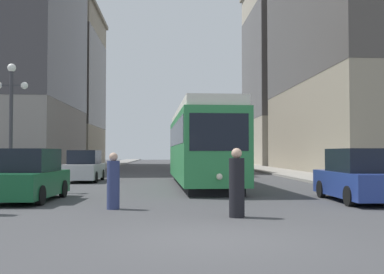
% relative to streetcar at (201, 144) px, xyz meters
% --- Properties ---
extents(ground_plane, '(200.00, 200.00, 0.00)m').
position_rel_streetcar_xyz_m(ground_plane, '(-0.84, -14.24, -2.10)').
color(ground_plane, '#424244').
extents(sidewalk_left, '(3.31, 120.00, 0.15)m').
position_rel_streetcar_xyz_m(sidewalk_left, '(-9.49, 25.76, -2.03)').
color(sidewalk_left, gray).
rests_on(sidewalk_left, ground).
extents(sidewalk_right, '(3.31, 120.00, 0.15)m').
position_rel_streetcar_xyz_m(sidewalk_right, '(7.82, 25.76, -2.03)').
color(sidewalk_right, gray).
rests_on(sidewalk_right, ground).
extents(streetcar, '(3.02, 13.03, 3.89)m').
position_rel_streetcar_xyz_m(streetcar, '(0.00, 0.00, 0.00)').
color(streetcar, black).
rests_on(streetcar, ground).
extents(transit_bus, '(2.82, 12.92, 3.45)m').
position_rel_streetcar_xyz_m(transit_bus, '(3.30, 17.88, -0.15)').
color(transit_bus, black).
rests_on(transit_bus, ground).
extents(parked_car_left_near, '(1.90, 4.53, 1.82)m').
position_rel_streetcar_xyz_m(parked_car_left_near, '(-6.54, 3.84, -1.26)').
color(parked_car_left_near, black).
rests_on(parked_car_left_near, ground).
extents(parked_car_left_mid, '(2.04, 4.31, 1.82)m').
position_rel_streetcar_xyz_m(parked_car_left_mid, '(-6.53, -6.93, -1.26)').
color(parked_car_left_mid, black).
rests_on(parked_car_left_mid, ground).
extents(parked_car_right_far, '(1.95, 4.45, 1.82)m').
position_rel_streetcar_xyz_m(parked_car_right_far, '(4.87, -7.76, -1.26)').
color(parked_car_right_far, black).
rests_on(parked_car_right_far, ground).
extents(pedestrian_crossing_near, '(0.38, 0.38, 1.68)m').
position_rel_streetcar_xyz_m(pedestrian_crossing_near, '(-3.32, -9.40, -1.32)').
color(pedestrian_crossing_near, navy).
rests_on(pedestrian_crossing_near, ground).
extents(pedestrian_crossing_far, '(0.40, 0.40, 1.80)m').
position_rel_streetcar_xyz_m(pedestrian_crossing_far, '(0.10, -11.29, -1.26)').
color(pedestrian_crossing_far, black).
rests_on(pedestrian_crossing_far, ground).
extents(lamp_post_left_near, '(1.41, 0.36, 5.38)m').
position_rel_streetcar_xyz_m(lamp_post_left_near, '(-8.44, -3.14, 1.59)').
color(lamp_post_left_near, '#333338').
rests_on(lamp_post_left_near, sidewalk_left).
extents(building_left_corner, '(11.77, 18.18, 25.43)m').
position_rel_streetcar_xyz_m(building_left_corner, '(-16.73, 21.82, 11.00)').
color(building_left_corner, gray).
rests_on(building_left_corner, ground).
extents(building_left_midblock, '(13.76, 15.79, 21.15)m').
position_rel_streetcar_xyz_m(building_left_midblock, '(-17.73, 39.62, 8.78)').
color(building_left_midblock, gray).
rests_on(building_left_midblock, ground).
extents(building_right_corner, '(14.37, 14.78, 24.75)m').
position_rel_streetcar_xyz_m(building_right_corner, '(16.36, 37.00, 10.65)').
color(building_right_corner, '#B2A893').
rests_on(building_right_corner, ground).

